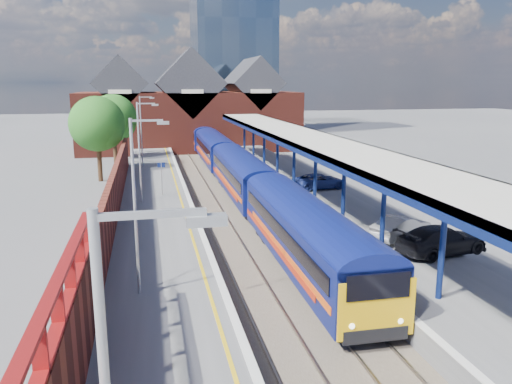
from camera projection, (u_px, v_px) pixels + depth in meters
ground at (217, 189)px, 44.56m from camera, size 240.00×240.00×0.00m
ballast_bed at (237, 217)px, 35.01m from camera, size 6.00×76.00×0.06m
rails at (237, 216)px, 34.99m from camera, size 4.51×76.00×0.14m
left_platform at (157, 215)px, 33.77m from camera, size 5.00×76.00×1.00m
right_platform at (318, 207)px, 36.16m from camera, size 6.00×76.00×1.00m
coping_left at (192, 206)px, 34.14m from camera, size 0.30×76.00×0.05m
coping_right at (281, 201)px, 35.45m from camera, size 0.30×76.00×0.05m
yellow_line at (183, 207)px, 34.02m from camera, size 0.14×76.00×0.01m
train at (227, 158)px, 48.27m from camera, size 2.94×65.92×3.45m
canopy at (305, 138)px, 36.89m from camera, size 4.50×52.00×4.48m
lamp_post_b at (138, 196)px, 19.26m from camera, size 1.48×0.18×7.00m
lamp_post_c at (141, 146)px, 34.53m from camera, size 1.48×0.18×7.00m
lamp_post_d at (142, 127)px, 49.80m from camera, size 1.48×0.18×7.00m
platform_sign at (162, 173)px, 37.22m from camera, size 0.55×0.08×2.50m
brick_wall at (109, 213)px, 26.64m from camera, size 0.35×50.00×3.86m
station_building at (189, 111)px, 70.11m from camera, size 30.00×12.12×13.78m
glass_tower at (232, 21)px, 90.02m from camera, size 14.20×14.20×40.30m
tree_near at (99, 125)px, 46.90m from camera, size 5.20×5.20×8.10m
tree_far at (115, 119)px, 54.74m from camera, size 5.20×5.20×8.10m
parked_car_silver at (401, 227)px, 26.98m from camera, size 4.02×2.90×1.26m
parked_car_dark at (442, 240)px, 24.61m from camera, size 5.11×2.87×1.40m
parked_car_blue at (320, 181)px, 39.77m from camera, size 4.56×2.51×1.21m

